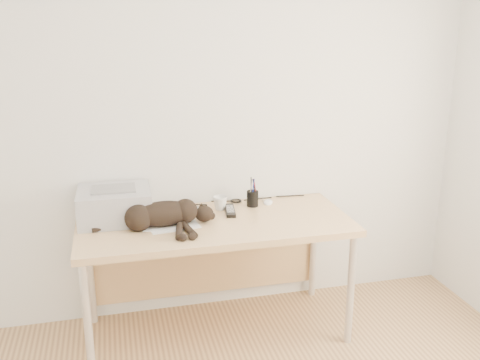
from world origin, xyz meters
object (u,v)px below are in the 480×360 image
object	(u,v)px
printer	(115,204)
cat	(161,216)
pen_cup	(252,198)
desk	(213,237)
mug	(220,203)
mouse	(268,201)

from	to	relation	value
printer	cat	distance (m)	0.31
pen_cup	desk	bearing A→B (deg)	-157.18
desk	printer	world-z (taller)	printer
printer	mug	distance (m)	0.64
printer	cat	world-z (taller)	printer
desk	cat	size ratio (longest dim) A/B	2.29
pen_cup	mouse	xyz separation A→B (m)	(0.11, 0.03, -0.04)
printer	mouse	xyz separation A→B (m)	(0.96, 0.07, -0.08)
cat	pen_cup	xyz separation A→B (m)	(0.60, 0.22, -0.02)
mouse	cat	bearing A→B (deg)	-138.65
pen_cup	mouse	bearing A→B (deg)	14.99
desk	printer	distance (m)	0.62
mug	desk	bearing A→B (deg)	-123.71
mug	mouse	size ratio (longest dim) A/B	0.90
cat	pen_cup	distance (m)	0.64
mug	pen_cup	distance (m)	0.21
cat	mug	world-z (taller)	cat
cat	mug	size ratio (longest dim) A/B	7.61
printer	mug	size ratio (longest dim) A/B	4.62
printer	mouse	distance (m)	0.97
mouse	mug	bearing A→B (deg)	-149.87
cat	mouse	distance (m)	0.76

